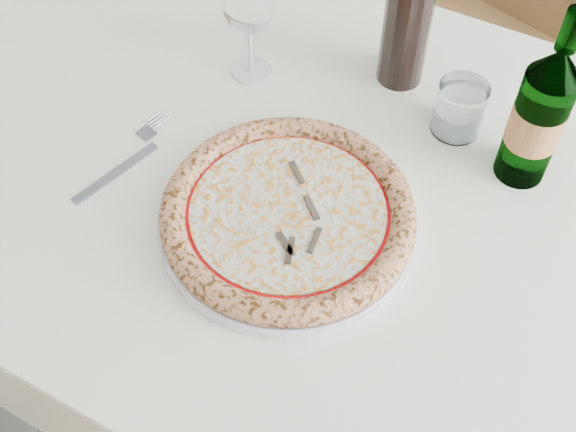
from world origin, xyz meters
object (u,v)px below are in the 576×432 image
(pizza, at_px, (288,213))
(beer_bottle, at_px, (539,116))
(wine_glass, at_px, (248,9))
(tumbler, at_px, (459,111))
(wine_bottle, at_px, (409,11))
(chair_far, at_px, (489,7))
(dining_table, at_px, (315,210))
(plate, at_px, (288,221))

(pizza, height_order, beer_bottle, beer_bottle)
(wine_glass, relative_size, tumbler, 2.07)
(pizza, distance_m, wine_bottle, 0.36)
(chair_far, xyz_separation_m, tumbler, (0.06, -0.63, 0.26))
(beer_bottle, bearing_deg, chair_far, 103.54)
(wine_glass, xyz_separation_m, wine_bottle, (0.22, 0.08, 0.00))
(dining_table, bearing_deg, pizza, -90.00)
(wine_glass, bearing_deg, wine_bottle, 21.24)
(dining_table, height_order, pizza, pizza)
(chair_far, height_order, wine_glass, chair_far)
(beer_bottle, bearing_deg, tumbler, 157.05)
(pizza, xyz_separation_m, wine_bottle, (0.04, 0.34, 0.10))
(beer_bottle, xyz_separation_m, wine_bottle, (-0.22, 0.12, 0.02))
(plate, xyz_separation_m, wine_glass, (-0.18, 0.26, 0.11))
(chair_far, xyz_separation_m, plate, (-0.10, -0.89, 0.23))
(plate, distance_m, tumbler, 0.31)
(dining_table, bearing_deg, plate, -90.00)
(plate, relative_size, wine_glass, 2.05)
(chair_far, distance_m, wine_bottle, 0.65)
(tumbler, bearing_deg, chair_far, 95.09)
(dining_table, bearing_deg, chair_far, 82.87)
(wine_bottle, bearing_deg, beer_bottle, -28.91)
(pizza, bearing_deg, plate, -32.01)
(chair_far, height_order, beer_bottle, beer_bottle)
(wine_glass, bearing_deg, dining_table, -41.40)
(tumbler, bearing_deg, pizza, -120.29)
(chair_far, relative_size, plate, 2.69)
(dining_table, distance_m, plate, 0.14)
(dining_table, relative_size, wine_glass, 9.28)
(chair_far, xyz_separation_m, beer_bottle, (0.16, -0.67, 0.33))
(plate, bearing_deg, dining_table, 90.00)
(pizza, height_order, tumbler, tumbler)
(dining_table, bearing_deg, wine_bottle, 80.08)
(chair_far, xyz_separation_m, pizza, (-0.10, -0.89, 0.25))
(pizza, distance_m, beer_bottle, 0.35)
(pizza, distance_m, tumbler, 0.31)
(beer_bottle, relative_size, wine_bottle, 0.93)
(chair_far, relative_size, pizza, 2.76)
(beer_bottle, bearing_deg, pizza, -139.80)
(chair_far, bearing_deg, beer_bottle, -76.46)
(dining_table, distance_m, beer_bottle, 0.35)
(pizza, xyz_separation_m, wine_glass, (-0.18, 0.26, 0.09))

